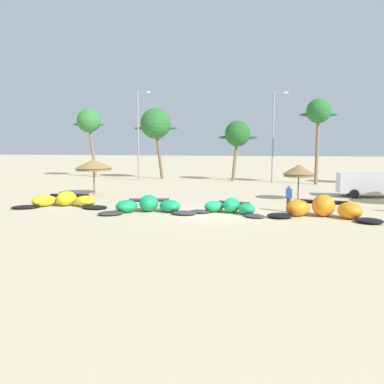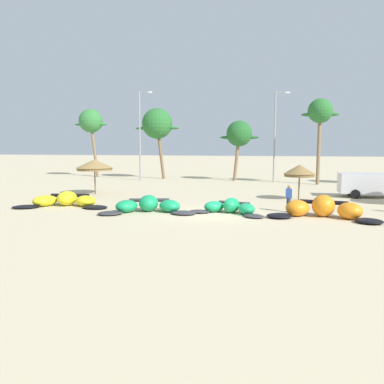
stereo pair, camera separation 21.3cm
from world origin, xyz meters
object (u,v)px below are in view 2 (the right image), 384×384
(kite_left, at_px, (148,206))
(palm_leftmost, at_px, (91,122))
(person_by_umbrellas, at_px, (289,199))
(lamppost_west_center, at_px, (276,133))
(palm_center_left, at_px, (320,113))
(beach_umbrella_near_van, at_px, (95,165))
(palm_left, at_px, (157,124))
(kite_left_of_center, at_px, (230,208))
(beach_umbrella_middle, at_px, (300,171))
(kite_center, at_px, (323,209))
(palm_left_of_gap, at_px, (239,134))
(kite_far_left, at_px, (65,201))
(lamppost_west, at_px, (141,132))
(parked_van, at_px, (374,183))

(kite_left, height_order, palm_leftmost, palm_leftmost)
(person_by_umbrellas, xyz_separation_m, palm_leftmost, (-23.92, 22.20, 6.10))
(lamppost_west_center, bearing_deg, palm_center_left, -19.78)
(palm_leftmost, xyz_separation_m, palm_center_left, (27.23, -4.58, 0.24))
(palm_leftmost, bearing_deg, beach_umbrella_near_van, -62.45)
(palm_left, distance_m, lamppost_west_center, 14.00)
(kite_left_of_center, bearing_deg, beach_umbrella_middle, 57.91)
(palm_leftmost, height_order, palm_center_left, palm_center_left)
(beach_umbrella_middle, relative_size, person_by_umbrellas, 1.59)
(beach_umbrella_middle, xyz_separation_m, person_by_umbrellas, (-0.87, -5.58, -1.33))
(kite_center, bearing_deg, palm_center_left, 85.50)
(palm_left_of_gap, bearing_deg, palm_leftmost, 174.14)
(kite_left, bearing_deg, kite_left_of_center, 7.45)
(kite_far_left, distance_m, palm_left, 22.72)
(beach_umbrella_near_van, bearing_deg, person_by_umbrellas, -19.61)
(lamppost_west_center, bearing_deg, palm_leftmost, 172.47)
(palm_left, bearing_deg, palm_center_left, -10.87)
(palm_left_of_gap, xyz_separation_m, lamppost_west, (-10.92, -1.85, 0.32))
(palm_center_left, bearing_deg, lamppost_west_center, 160.22)
(beach_umbrella_middle, bearing_deg, kite_far_left, -157.10)
(beach_umbrella_middle, height_order, palm_left_of_gap, palm_left_of_gap)
(beach_umbrella_middle, height_order, person_by_umbrellas, beach_umbrella_middle)
(beach_umbrella_near_van, xyz_separation_m, palm_center_left, (18.47, 12.22, 4.77))
(kite_far_left, xyz_separation_m, lamppost_west, (-1.71, 19.18, 5.15))
(kite_far_left, relative_size, kite_center, 1.02)
(kite_left_of_center, relative_size, lamppost_west_center, 0.49)
(kite_left_of_center, distance_m, lamppost_west_center, 21.04)
(kite_far_left, bearing_deg, lamppost_west, 95.11)
(person_by_umbrellas, bearing_deg, palm_leftmost, 137.14)
(beach_umbrella_near_van, bearing_deg, palm_left_of_gap, 55.62)
(lamppost_west, bearing_deg, beach_umbrella_middle, -37.38)
(beach_umbrella_near_van, xyz_separation_m, parked_van, (21.71, 2.82, -1.30))
(kite_center, height_order, lamppost_west, lamppost_west)
(beach_umbrella_middle, bearing_deg, lamppost_west_center, 97.77)
(palm_leftmost, height_order, lamppost_west, lamppost_west)
(kite_far_left, distance_m, palm_left_of_gap, 23.46)
(lamppost_west, bearing_deg, beach_umbrella_near_van, -86.69)
(kite_left, distance_m, parked_van, 17.80)
(kite_left_of_center, xyz_separation_m, lamppost_west, (-12.56, 19.54, 5.17))
(parked_van, relative_size, lamppost_west, 0.54)
(kite_left_of_center, height_order, lamppost_west, lamppost_west)
(kite_center, height_order, beach_umbrella_middle, beach_umbrella_middle)
(kite_left, distance_m, palm_center_left, 23.53)
(kite_far_left, relative_size, palm_left_of_gap, 0.94)
(beach_umbrella_near_van, height_order, palm_center_left, palm_center_left)
(kite_far_left, relative_size, kite_left, 1.09)
(beach_umbrella_middle, bearing_deg, beach_umbrella_near_van, -179.34)
(kite_left_of_center, xyz_separation_m, palm_center_left, (6.66, 18.76, 6.82))
(kite_left, height_order, palm_left, palm_left)
(kite_left, relative_size, palm_left_of_gap, 0.86)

